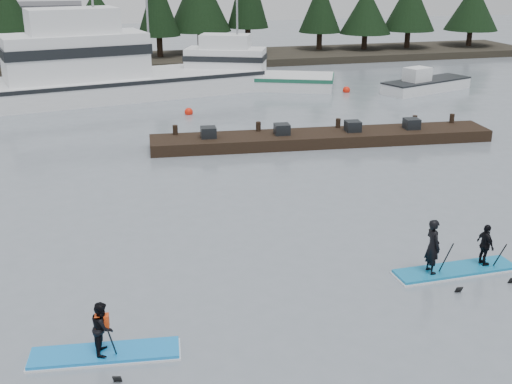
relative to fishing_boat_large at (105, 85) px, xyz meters
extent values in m
plane|color=slate|center=(4.02, -28.70, -0.81)|extent=(160.00, 160.00, 0.00)
cube|color=#2D281E|center=(4.02, 13.30, -0.51)|extent=(70.00, 8.00, 0.60)
cube|color=white|center=(0.58, 0.12, -0.68)|extent=(19.59, 8.91, 2.52)
cube|color=white|center=(-1.65, -0.33, 1.94)|extent=(9.10, 5.40, 2.73)
cylinder|color=gray|center=(-0.35, -0.07, 4.58)|extent=(0.14, 0.14, 8.01)
cube|color=white|center=(9.62, 1.18, -0.73)|extent=(12.32, 7.77, 1.71)
cube|color=white|center=(8.30, 1.74, 0.98)|extent=(5.90, 4.35, 1.71)
cylinder|color=gray|center=(9.07, 1.41, 3.00)|extent=(0.14, 0.14, 5.75)
cube|color=white|center=(21.03, -3.33, -0.42)|extent=(6.93, 4.13, 0.78)
cube|color=black|center=(9.65, -13.92, -0.54)|extent=(16.59, 3.65, 0.55)
sphere|color=red|center=(4.40, -6.09, -0.81)|extent=(0.48, 0.48, 0.48)
sphere|color=red|center=(15.68, -2.30, -0.81)|extent=(0.50, 0.50, 0.50)
cube|color=#1681D7|center=(-1.23, -29.34, -0.75)|extent=(3.37, 1.19, 0.12)
imported|color=black|center=(-1.23, -29.34, -0.07)|extent=(0.54, 0.65, 1.24)
cube|color=#F54514|center=(-1.23, -29.34, 0.08)|extent=(0.32, 0.23, 0.32)
cylinder|color=black|center=(-1.01, -29.59, -0.53)|extent=(0.26, 0.86, 1.49)
cube|color=#1277AD|center=(8.56, -27.68, -0.75)|extent=(3.57, 0.90, 0.13)
imported|color=black|center=(7.76, -27.69, 0.10)|extent=(0.39, 0.58, 1.58)
cylinder|color=black|center=(8.01, -27.91, -0.34)|extent=(0.15, 0.94, 1.60)
imported|color=black|center=(9.46, -27.66, -0.07)|extent=(0.31, 0.72, 1.23)
cylinder|color=black|center=(9.71, -27.88, -0.53)|extent=(0.14, 0.87, 1.48)
camera|label=1|loc=(-1.09, -42.04, 7.55)|focal=45.00mm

